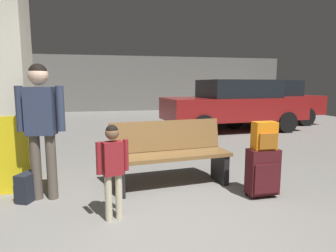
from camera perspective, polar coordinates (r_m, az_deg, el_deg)
ground_plane at (r=6.57m, az=-6.49°, el=-4.50°), size 18.00×18.00×0.10m
garage_back_wall at (r=15.25m, az=-9.97°, el=8.18°), size 18.00×0.12×2.80m
structural_pillar at (r=4.37m, az=-29.27°, el=9.10°), size 0.57×0.57×3.10m
bench at (r=4.00m, az=0.51°, el=-5.55°), size 1.65×0.71×0.89m
suitcase at (r=3.82m, az=18.07°, el=-8.54°), size 0.38×0.24×0.60m
backpack_bright at (r=3.71m, az=18.38°, el=-1.87°), size 0.28×0.19×0.34m
child at (r=3.01m, az=-10.80°, el=-6.98°), size 0.33×0.19×1.00m
adult at (r=3.75m, az=-23.64°, el=1.57°), size 0.55×0.24×1.63m
backpack_dark_floor at (r=3.96m, az=-25.81°, el=-10.70°), size 0.28×0.32×0.34m
parked_car_side at (r=10.65m, az=17.53°, el=4.72°), size 4.13×1.86×1.51m
parked_car_near at (r=8.93m, az=12.78°, el=4.28°), size 4.22×2.05×1.51m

